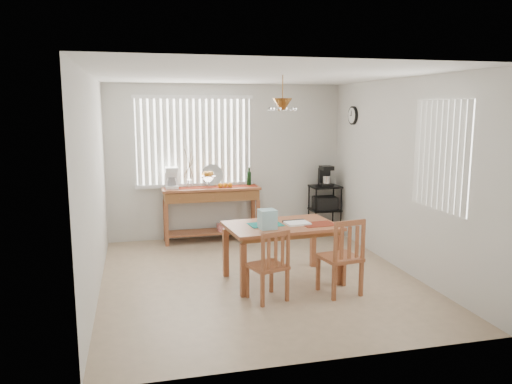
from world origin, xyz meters
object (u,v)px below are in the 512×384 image
object	(u,v)px
wire_cart	(325,205)
cart_items	(325,176)
sideboard	(212,201)
chair_left	(269,266)
chair_right	(342,257)
dining_table	(281,231)

from	to	relation	value
wire_cart	cart_items	xyz separation A→B (m)	(0.00, 0.01, 0.50)
sideboard	chair_left	distance (m)	2.80
chair_right	chair_left	bearing A→B (deg)	178.97
dining_table	chair_left	distance (m)	0.75
wire_cart	cart_items	bearing A→B (deg)	90.00
sideboard	chair_left	size ratio (longest dim) A/B	1.90
sideboard	dining_table	xyz separation A→B (m)	(0.56, -2.16, -0.02)
dining_table	chair_left	bearing A→B (deg)	-118.10
dining_table	chair_left	size ratio (longest dim) A/B	1.72
chair_left	dining_table	bearing A→B (deg)	61.90
chair_right	sideboard	bearing A→B (deg)	111.84
cart_items	dining_table	xyz separation A→B (m)	(-1.44, -2.16, -0.36)
cart_items	chair_left	distance (m)	3.36
chair_right	dining_table	bearing A→B (deg)	131.11
wire_cart	chair_left	bearing A→B (deg)	-122.50
sideboard	chair_left	world-z (taller)	sideboard
sideboard	wire_cart	bearing A→B (deg)	-0.10
wire_cart	dining_table	bearing A→B (deg)	-123.70
dining_table	sideboard	bearing A→B (deg)	104.64
dining_table	chair_right	bearing A→B (deg)	-48.89
wire_cart	dining_table	distance (m)	2.59
sideboard	dining_table	bearing A→B (deg)	-75.36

